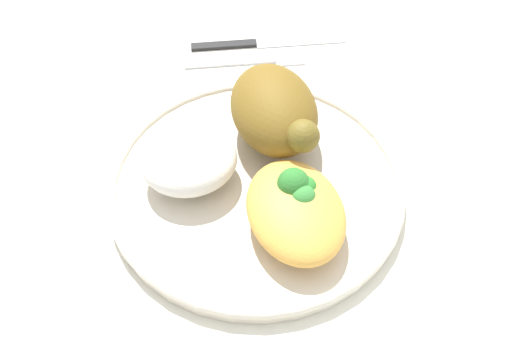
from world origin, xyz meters
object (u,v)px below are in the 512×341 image
rice_pile (189,160)px  mac_cheese_with_broccoli (296,208)px  roasted_chicken (275,110)px  fork (252,61)px  knife (255,42)px  plate (256,183)px

rice_pile → mac_cheese_with_broccoli: size_ratio=0.80×
roasted_chicken → fork: bearing=175.5°
rice_pile → mac_cheese_with_broccoli: bearing=46.7°
knife → mac_cheese_with_broccoli: bearing=-6.8°
knife → rice_pile: bearing=-28.9°
roasted_chicken → mac_cheese_with_broccoli: (0.11, -0.01, -0.01)m
plate → roasted_chicken: 0.07m
plate → mac_cheese_with_broccoli: 0.07m
rice_pile → plate: bearing=72.7°
fork → knife: size_ratio=0.75×
plate → rice_pile: 0.07m
roasted_chicken → plate: bearing=-31.6°
rice_pile → knife: (-0.20, 0.11, -0.03)m
fork → rice_pile: bearing=-30.6°
rice_pile → knife: bearing=151.1°
plate → fork: 0.19m
fork → plate: bearing=-12.6°
roasted_chicken → fork: (-0.14, 0.01, -0.05)m
roasted_chicken → rice_pile: bearing=-70.0°
roasted_chicken → rice_pile: roasted_chicken is taller
fork → knife: (-0.03, 0.01, 0.00)m
roasted_chicken → mac_cheese_with_broccoli: roasted_chicken is taller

